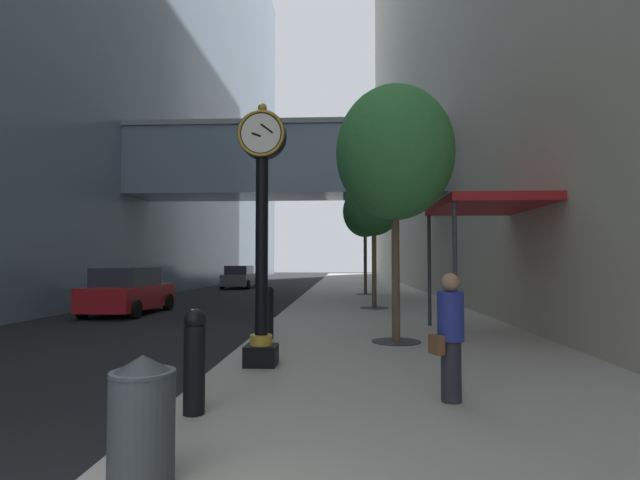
# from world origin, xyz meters

# --- Properties ---
(ground_plane) EXTENTS (110.00, 110.00, 0.00)m
(ground_plane) POSITION_xyz_m (0.00, 27.00, 0.00)
(ground_plane) COLOR black
(ground_plane) RESTS_ON ground
(sidewalk_right) EXTENTS (6.93, 80.00, 0.14)m
(sidewalk_right) POSITION_xyz_m (3.47, 30.00, 0.07)
(sidewalk_right) COLOR #9E998E
(sidewalk_right) RESTS_ON ground
(building_block_left) EXTENTS (24.35, 80.00, 39.64)m
(building_block_left) POSITION_xyz_m (-12.54, 29.95, 19.74)
(building_block_left) COLOR slate
(building_block_left) RESTS_ON ground
(street_clock) EXTENTS (0.84, 0.55, 4.60)m
(street_clock) POSITION_xyz_m (0.78, 6.17, 2.67)
(street_clock) COLOR black
(street_clock) RESTS_ON sidewalk_right
(bollard_nearest) EXTENTS (0.27, 0.27, 1.24)m
(bollard_nearest) POSITION_xyz_m (0.44, 3.45, 0.79)
(bollard_nearest) COLOR black
(bollard_nearest) RESTS_ON sidewalk_right
(bollard_third) EXTENTS (0.27, 0.27, 1.24)m
(bollard_third) POSITION_xyz_m (0.44, 9.10, 0.79)
(bollard_third) COLOR black
(bollard_third) RESTS_ON sidewalk_right
(street_tree_near) EXTENTS (2.67, 2.67, 5.80)m
(street_tree_near) POSITION_xyz_m (3.38, 8.77, 4.39)
(street_tree_near) COLOR #333335
(street_tree_near) RESTS_ON sidewalk_right
(street_tree_mid_near) EXTENTS (2.23, 2.23, 5.35)m
(street_tree_mid_near) POSITION_xyz_m (3.38, 16.66, 4.18)
(street_tree_mid_near) COLOR #333335
(street_tree_mid_near) RESTS_ON sidewalk_right
(street_tree_mid_far) EXTENTS (2.44, 2.44, 5.93)m
(street_tree_mid_far) POSITION_xyz_m (3.38, 24.55, 4.64)
(street_tree_mid_far) COLOR #333335
(street_tree_mid_far) RESTS_ON sidewalk_right
(trash_bin) EXTENTS (0.53, 0.53, 1.05)m
(trash_bin) POSITION_xyz_m (0.59, 1.59, 0.68)
(trash_bin) COLOR #383D42
(trash_bin) RESTS_ON sidewalk_right
(pedestrian_walking) EXTENTS (0.52, 0.45, 1.65)m
(pedestrian_walking) POSITION_xyz_m (3.59, 4.12, 1.01)
(pedestrian_walking) COLOR #23232D
(pedestrian_walking) RESTS_ON sidewalk_right
(storefront_awning) EXTENTS (2.40, 3.60, 3.30)m
(storefront_awning) POSITION_xyz_m (5.69, 10.01, 3.28)
(storefront_awning) COLOR maroon
(storefront_awning) RESTS_ON sidewalk_right
(car_red_near) EXTENTS (2.11, 4.39, 1.70)m
(car_red_near) POSITION_xyz_m (-5.70, 15.37, 0.82)
(car_red_near) COLOR #AD191E
(car_red_near) RESTS_ON ground
(car_grey_mid) EXTENTS (2.09, 4.35, 1.62)m
(car_grey_mid) POSITION_xyz_m (-5.26, 32.63, 0.79)
(car_grey_mid) COLOR slate
(car_grey_mid) RESTS_ON ground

